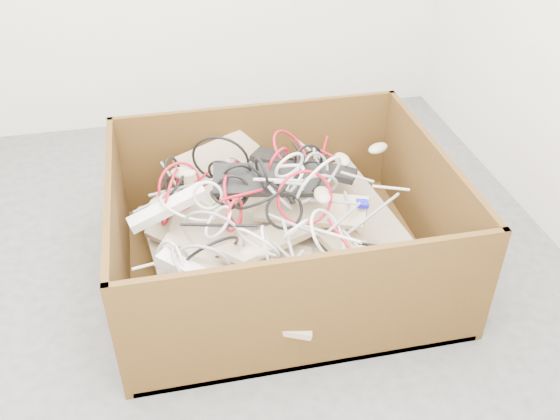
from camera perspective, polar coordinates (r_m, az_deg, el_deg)
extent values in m
plane|color=#48494B|center=(2.59, -5.11, -6.62)|extent=(3.00, 3.00, 0.00)
cube|color=silver|center=(0.66, 7.22, -13.32)|extent=(3.00, 0.04, 2.50)
cube|color=#432C10|center=(2.63, 0.09, -5.32)|extent=(1.32, 1.10, 0.03)
cube|color=#432C10|center=(2.91, -2.11, 5.23)|extent=(1.32, 0.02, 0.52)
cube|color=#432C10|center=(2.08, 3.22, -9.74)|extent=(1.32, 0.02, 0.52)
cube|color=#432C10|center=(2.66, 13.84, 0.76)|extent=(0.02, 1.05, 0.52)
cube|color=#432C10|center=(2.45, -14.86, -2.87)|extent=(0.03, 1.05, 0.52)
cube|color=tan|center=(2.60, -0.01, -3.81)|extent=(1.15, 1.00, 0.21)
cube|color=tan|center=(2.47, -2.13, -3.84)|extent=(0.83, 0.74, 0.23)
cube|color=#CDB790|center=(2.65, -8.26, 0.29)|extent=(0.42, 0.44, 0.11)
cube|color=#CDB790|center=(2.67, 7.11, -0.41)|extent=(0.33, 0.46, 0.20)
cube|color=#CDB790|center=(2.25, 0.94, -7.19)|extent=(0.27, 0.47, 0.08)
cube|color=#CDB790|center=(2.37, -5.72, -4.51)|extent=(0.45, 0.29, 0.20)
cube|color=#CDB790|center=(2.43, 5.75, -2.83)|extent=(0.28, 0.47, 0.09)
cube|color=#CDB790|center=(2.77, -5.57, 4.95)|extent=(0.43, 0.31, 0.16)
cube|color=#CDB790|center=(2.34, -0.75, -2.72)|extent=(0.46, 0.38, 0.13)
cube|color=#CDB790|center=(2.47, 2.94, 0.12)|extent=(0.47, 0.35, 0.11)
cube|color=black|center=(2.63, 2.29, 4.23)|extent=(0.47, 0.35, 0.11)
cube|color=black|center=(2.41, -0.92, 2.84)|extent=(0.47, 0.22, 0.09)
ellipsoid|color=#C2B29C|center=(2.53, -11.22, 0.78)|extent=(0.12, 0.12, 0.04)
ellipsoid|color=#C2B29C|center=(2.71, 5.83, 4.73)|extent=(0.08, 0.11, 0.04)
ellipsoid|color=#C2B29C|center=(2.22, -2.52, -4.02)|extent=(0.12, 0.08, 0.04)
ellipsoid|color=#C2B29C|center=(2.30, 3.98, 1.42)|extent=(0.08, 0.11, 0.04)
ellipsoid|color=#C2B29C|center=(2.50, -9.04, 3.45)|extent=(0.12, 0.09, 0.04)
ellipsoid|color=black|center=(2.21, 6.65, -5.10)|extent=(0.12, 0.11, 0.04)
ellipsoid|color=#C2B29C|center=(2.81, 9.15, 5.72)|extent=(0.12, 0.11, 0.04)
cube|color=white|center=(2.41, -10.49, 0.22)|extent=(0.32, 0.13, 0.13)
cube|color=white|center=(2.15, -7.80, -6.05)|extent=(0.29, 0.24, 0.10)
cube|color=#130ED3|center=(2.42, 7.71, 0.60)|extent=(0.05, 0.05, 0.03)
torus|color=gray|center=(2.31, -0.02, 1.18)|extent=(0.12, 0.19, 0.16)
torus|color=silver|center=(2.22, -10.31, -5.16)|extent=(0.15, 0.18, 0.20)
torus|color=silver|center=(2.33, 0.89, 4.19)|extent=(0.15, 0.10, 0.13)
torus|color=#AE0C1F|center=(2.47, -9.34, 2.15)|extent=(0.25, 0.15, 0.27)
torus|color=silver|center=(2.34, -6.75, 1.35)|extent=(0.17, 0.06, 0.16)
torus|color=#AE0C1F|center=(2.26, -4.31, -0.50)|extent=(0.12, 0.16, 0.18)
torus|color=silver|center=(2.25, -5.83, -1.14)|extent=(0.12, 0.16, 0.12)
torus|color=black|center=(2.23, -6.48, -3.98)|extent=(0.29, 0.21, 0.24)
torus|color=black|center=(2.37, -5.38, 0.98)|extent=(0.14, 0.16, 0.11)
torus|color=silver|center=(2.42, 0.95, 4.09)|extent=(0.15, 0.13, 0.10)
torus|color=gray|center=(2.16, -8.65, -5.39)|extent=(0.13, 0.24, 0.22)
torus|color=gray|center=(2.54, 3.42, 3.92)|extent=(0.16, 0.13, 0.17)
torus|color=black|center=(2.56, -5.57, 4.67)|extent=(0.30, 0.14, 0.33)
torus|color=silver|center=(2.42, -8.49, 0.33)|extent=(0.27, 0.28, 0.14)
torus|color=#AE0C1F|center=(2.47, -0.17, 4.45)|extent=(0.16, 0.14, 0.19)
torus|color=gray|center=(2.27, -6.22, -2.30)|extent=(0.30, 0.19, 0.34)
torus|color=black|center=(2.32, -1.71, 3.44)|extent=(0.04, 0.18, 0.18)
torus|color=black|center=(2.53, -10.39, 2.05)|extent=(0.18, 0.25, 0.20)
torus|color=black|center=(2.56, 2.67, 4.59)|extent=(0.14, 0.10, 0.15)
torus|color=gray|center=(2.35, 3.66, 2.36)|extent=(0.20, 0.09, 0.19)
torus|color=black|center=(2.55, -9.87, 2.68)|extent=(0.10, 0.28, 0.29)
torus|color=silver|center=(2.15, -2.07, -3.08)|extent=(0.17, 0.20, 0.22)
torus|color=silver|center=(2.31, 3.64, 2.78)|extent=(0.29, 0.18, 0.31)
torus|color=gray|center=(2.18, -7.14, -4.91)|extent=(0.25, 0.13, 0.27)
torus|color=silver|center=(2.20, -1.18, -3.66)|extent=(0.07, 0.24, 0.24)
torus|color=gray|center=(2.57, -3.91, 4.19)|extent=(0.11, 0.13, 0.08)
torus|color=silver|center=(2.34, 1.41, 2.86)|extent=(0.10, 0.14, 0.14)
torus|color=black|center=(2.48, 1.35, 2.87)|extent=(0.06, 0.29, 0.29)
torus|color=silver|center=(2.20, 4.50, -2.30)|extent=(0.21, 0.27, 0.21)
torus|color=silver|center=(2.26, -9.98, -3.96)|extent=(0.07, 0.15, 0.15)
torus|color=black|center=(2.30, -1.73, 1.39)|extent=(0.29, 0.27, 0.16)
torus|color=#AE0C1F|center=(2.59, 0.97, 5.56)|extent=(0.17, 0.25, 0.22)
torus|color=black|center=(2.41, 2.67, 3.03)|extent=(0.14, 0.20, 0.16)
torus|color=black|center=(2.37, -4.48, 1.71)|extent=(0.18, 0.07, 0.18)
torus|color=#AE0C1F|center=(2.60, -3.47, 3.73)|extent=(0.12, 0.15, 0.12)
torus|color=#AE0C1F|center=(2.26, 2.32, 1.11)|extent=(0.29, 0.13, 0.27)
torus|color=black|center=(2.43, -3.97, 3.20)|extent=(0.18, 0.05, 0.17)
torus|color=#AE0C1F|center=(2.39, -4.42, 0.86)|extent=(0.09, 0.29, 0.29)
torus|color=black|center=(2.50, -5.19, 3.39)|extent=(0.19, 0.12, 0.21)
torus|color=gray|center=(2.63, 3.84, 4.48)|extent=(0.11, 0.18, 0.16)
torus|color=silver|center=(2.17, 1.47, -1.79)|extent=(0.12, 0.13, 0.12)
torus|color=black|center=(2.25, 0.41, -0.05)|extent=(0.19, 0.11, 0.17)
torus|color=#AE0C1F|center=(2.51, -10.18, 1.18)|extent=(0.12, 0.33, 0.34)
cylinder|color=gray|center=(2.27, 0.93, 2.52)|extent=(0.11, 0.07, 0.02)
cylinder|color=black|center=(2.16, -9.99, -7.87)|extent=(0.08, 0.23, 0.07)
cylinder|color=gray|center=(2.72, 3.07, 5.39)|extent=(0.14, 0.18, 0.07)
cylinder|color=#AE0C1F|center=(2.80, 4.05, 5.48)|extent=(0.10, 0.17, 0.07)
cylinder|color=#AE0C1F|center=(2.22, 5.78, -2.60)|extent=(0.07, 0.18, 0.06)
cylinder|color=gray|center=(2.54, -11.45, 0.83)|extent=(0.20, 0.07, 0.05)
cylinder|color=gray|center=(2.30, 5.97, -0.73)|extent=(0.19, 0.19, 0.03)
cylinder|color=#AE0C1F|center=(2.59, -7.68, 2.76)|extent=(0.13, 0.17, 0.03)
cylinder|color=gray|center=(2.70, -10.20, 3.10)|extent=(0.08, 0.19, 0.05)
cylinder|color=black|center=(2.46, 0.34, 3.47)|extent=(0.03, 0.17, 0.07)
cylinder|color=#AE0C1F|center=(2.75, 4.51, 5.24)|extent=(0.12, 0.12, 0.03)
cylinder|color=silver|center=(2.58, 10.34, 2.04)|extent=(0.15, 0.05, 0.03)
cylinder|color=black|center=(2.29, 10.10, -3.78)|extent=(0.18, 0.11, 0.08)
cylinder|color=silver|center=(2.33, -0.02, 2.81)|extent=(0.20, 0.04, 0.03)
cylinder|color=#AE0C1F|center=(2.31, -3.62, 1.42)|extent=(0.18, 0.08, 0.03)
cylinder|color=black|center=(2.23, 8.36, -3.23)|extent=(0.11, 0.09, 0.04)
cylinder|color=black|center=(2.62, 3.48, 4.33)|extent=(0.12, 0.11, 0.04)
cylinder|color=black|center=(2.59, 2.24, 5.03)|extent=(0.07, 0.17, 0.06)
cylinder|color=silver|center=(2.77, 3.27, 4.99)|extent=(0.08, 0.26, 0.09)
cylinder|color=black|center=(2.70, 2.25, 5.31)|extent=(0.15, 0.03, 0.03)
cylinder|color=gray|center=(2.39, 8.49, -0.50)|extent=(0.27, 0.12, 0.11)
cylinder|color=black|center=(2.33, -0.87, 2.55)|extent=(0.14, 0.25, 0.05)
cylinder|color=gray|center=(2.09, 0.73, -5.38)|extent=(0.15, 0.13, 0.04)
cylinder|color=gray|center=(2.22, 1.13, -1.31)|extent=(0.18, 0.14, 0.05)
cylinder|color=black|center=(2.60, 1.90, 4.66)|extent=(0.13, 0.12, 0.02)
cylinder|color=gray|center=(2.16, 0.79, -4.38)|extent=(0.09, 0.21, 0.03)
cylinder|color=gray|center=(2.38, 4.47, 0.82)|extent=(0.22, 0.10, 0.02)
cylinder|color=gray|center=(2.14, 2.02, -5.40)|extent=(0.12, 0.10, 0.06)
cylinder|color=gray|center=(2.50, -9.07, 2.13)|extent=(0.28, 0.02, 0.06)
cylinder|color=silver|center=(2.26, -12.08, -5.03)|extent=(0.13, 0.07, 0.04)
cylinder|color=gray|center=(2.24, 6.73, -2.81)|extent=(0.03, 0.15, 0.03)
cylinder|color=black|center=(2.20, -5.72, -1.43)|extent=(0.27, 0.09, 0.02)
cylinder|color=silver|center=(2.15, 4.72, -2.21)|extent=(0.15, 0.26, 0.11)
cylinder|color=gray|center=(2.49, 7.23, 3.08)|extent=(0.13, 0.08, 0.04)
cylinder|color=gray|center=(2.15, 0.84, -3.02)|extent=(0.02, 0.18, 0.07)
cylinder|color=black|center=(2.61, -8.90, 1.60)|extent=(0.09, 0.26, 0.06)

